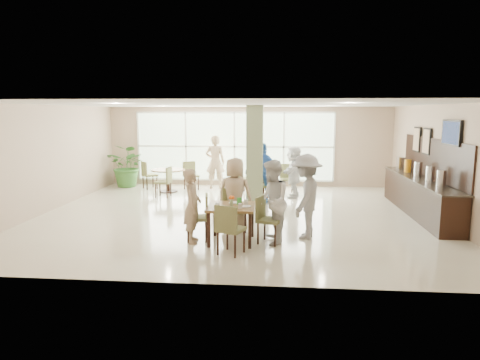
# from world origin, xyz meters

# --- Properties ---
(ground) EXTENTS (10.00, 10.00, 0.00)m
(ground) POSITION_xyz_m (0.00, 0.00, 0.00)
(ground) COLOR beige
(ground) RESTS_ON ground
(room_shell) EXTENTS (10.00, 10.00, 10.00)m
(room_shell) POSITION_xyz_m (0.00, 0.00, 1.70)
(room_shell) COLOR white
(room_shell) RESTS_ON ground
(window_bank) EXTENTS (7.00, 0.04, 7.00)m
(window_bank) POSITION_xyz_m (-0.50, 4.46, 1.40)
(window_bank) COLOR silver
(window_bank) RESTS_ON ground
(column) EXTENTS (0.45, 0.45, 2.80)m
(column) POSITION_xyz_m (0.40, 1.20, 1.40)
(column) COLOR #747B56
(column) RESTS_ON ground
(main_table) EXTENTS (0.95, 0.95, 0.75)m
(main_table) POSITION_xyz_m (0.12, -2.31, 0.66)
(main_table) COLOR brown
(main_table) RESTS_ON ground
(round_table_left) EXTENTS (1.11, 1.11, 0.75)m
(round_table_left) POSITION_xyz_m (-2.56, 3.03, 0.58)
(round_table_left) COLOR brown
(round_table_left) RESTS_ON ground
(round_table_right) EXTENTS (1.11, 1.11, 0.75)m
(round_table_right) POSITION_xyz_m (0.59, 2.56, 0.58)
(round_table_right) COLOR brown
(round_table_right) RESTS_ON ground
(chairs_main_table) EXTENTS (2.03, 2.07, 0.95)m
(chairs_main_table) POSITION_xyz_m (0.16, -2.30, 0.47)
(chairs_main_table) COLOR olive
(chairs_main_table) RESTS_ON ground
(chairs_table_left) EXTENTS (2.08, 1.99, 0.95)m
(chairs_table_left) POSITION_xyz_m (-2.56, 3.04, 0.47)
(chairs_table_left) COLOR olive
(chairs_table_left) RESTS_ON ground
(chairs_table_right) EXTENTS (2.04, 1.89, 0.95)m
(chairs_table_right) POSITION_xyz_m (0.62, 2.61, 0.47)
(chairs_table_right) COLOR olive
(chairs_table_right) RESTS_ON ground
(tabletop_clutter) EXTENTS (0.70, 0.80, 0.21)m
(tabletop_clutter) POSITION_xyz_m (0.18, -2.35, 0.81)
(tabletop_clutter) COLOR white
(tabletop_clutter) RESTS_ON main_table
(buffet_counter) EXTENTS (0.64, 4.70, 1.95)m
(buffet_counter) POSITION_xyz_m (4.70, 0.51, 0.55)
(buffet_counter) COLOR black
(buffet_counter) RESTS_ON ground
(wall_tv) EXTENTS (0.06, 1.00, 0.58)m
(wall_tv) POSITION_xyz_m (4.94, -0.60, 2.15)
(wall_tv) COLOR black
(wall_tv) RESTS_ON ground
(framed_art_a) EXTENTS (0.05, 0.55, 0.70)m
(framed_art_a) POSITION_xyz_m (4.95, 1.00, 1.85)
(framed_art_a) COLOR black
(framed_art_a) RESTS_ON ground
(framed_art_b) EXTENTS (0.05, 0.55, 0.70)m
(framed_art_b) POSITION_xyz_m (4.95, 1.80, 1.85)
(framed_art_b) COLOR black
(framed_art_b) RESTS_ON ground
(potted_plant) EXTENTS (1.64, 1.64, 1.49)m
(potted_plant) POSITION_xyz_m (-4.20, 3.85, 0.75)
(potted_plant) COLOR #35692A
(potted_plant) RESTS_ON ground
(teen_left) EXTENTS (0.44, 0.60, 1.50)m
(teen_left) POSITION_xyz_m (-0.66, -2.39, 0.75)
(teen_left) COLOR tan
(teen_left) RESTS_ON ground
(teen_far) EXTENTS (0.87, 0.60, 1.64)m
(teen_far) POSITION_xyz_m (0.11, -1.46, 0.82)
(teen_far) COLOR tan
(teen_far) RESTS_ON ground
(teen_right) EXTENTS (0.71, 0.87, 1.69)m
(teen_right) POSITION_xyz_m (0.93, -2.32, 0.84)
(teen_right) COLOR white
(teen_right) RESTS_ON ground
(teen_standing) EXTENTS (0.95, 1.28, 1.77)m
(teen_standing) POSITION_xyz_m (1.63, -1.86, 0.88)
(teen_standing) COLOR #A4A4A6
(teen_standing) RESTS_ON ground
(adult_a) EXTENTS (1.16, 0.87, 1.75)m
(adult_a) POSITION_xyz_m (0.59, 1.62, 0.88)
(adult_a) COLOR #4684D2
(adult_a) RESTS_ON ground
(adult_b) EXTENTS (0.88, 1.56, 1.59)m
(adult_b) POSITION_xyz_m (1.54, 2.50, 0.80)
(adult_b) COLOR white
(adult_b) RESTS_ON ground
(adult_standing) EXTENTS (0.68, 0.45, 1.84)m
(adult_standing) POSITION_xyz_m (-1.09, 3.78, 0.92)
(adult_standing) COLOR tan
(adult_standing) RESTS_ON ground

